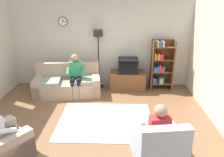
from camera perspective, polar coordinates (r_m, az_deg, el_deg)
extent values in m
plane|color=brown|center=(4.90, -5.42, -13.20)|extent=(12.00, 12.00, 0.00)
cube|color=beige|center=(6.84, -3.15, 9.23)|extent=(6.20, 0.12, 2.70)
cylinder|color=brown|center=(6.84, -13.02, 14.68)|extent=(0.28, 0.03, 0.28)
cylinder|color=white|center=(6.83, -13.05, 14.66)|extent=(0.24, 0.01, 0.24)
cube|color=black|center=(6.82, -13.09, 14.91)|extent=(0.02, 0.01, 0.09)
cube|color=black|center=(6.81, -12.73, 14.67)|extent=(0.11, 0.01, 0.01)
cube|color=beige|center=(7.14, -27.33, 7.84)|extent=(0.12, 1.10, 1.20)
cube|color=tan|center=(6.48, -11.75, -2.47)|extent=(2.00, 1.09, 0.42)
cube|color=tan|center=(6.66, -11.78, 2.32)|extent=(1.91, 0.46, 0.48)
cube|color=tan|center=(6.42, -4.33, -1.62)|extent=(0.33, 0.86, 0.56)
cube|color=tan|center=(6.60, -19.07, -2.14)|extent=(0.33, 0.86, 0.56)
cube|color=gray|center=(6.30, -7.44, -0.32)|extent=(0.69, 0.76, 0.10)
cube|color=gray|center=(6.41, -16.40, -0.66)|extent=(0.69, 0.76, 0.10)
cube|color=brown|center=(6.74, 4.18, -0.49)|extent=(1.10, 0.56, 0.56)
cube|color=black|center=(6.97, 4.10, 0.51)|extent=(1.10, 0.04, 0.03)
cube|color=black|center=(6.55, 4.30, 3.53)|extent=(0.60, 0.48, 0.44)
cube|color=black|center=(6.32, 4.39, 2.86)|extent=(0.50, 0.01, 0.36)
cube|color=brown|center=(6.70, 10.63, 3.54)|extent=(0.04, 0.36, 1.55)
cube|color=brown|center=(6.83, 15.96, 3.42)|extent=(0.04, 0.36, 1.55)
cube|color=brown|center=(6.91, 13.06, 3.91)|extent=(0.64, 0.02, 1.55)
cube|color=brown|center=(6.95, 12.92, -1.09)|extent=(0.60, 0.34, 0.02)
cube|color=#72338C|center=(6.85, 11.01, -0.34)|extent=(0.05, 0.28, 0.18)
cube|color=#2D59A5|center=(6.86, 11.51, -0.40)|extent=(0.05, 0.28, 0.17)
cube|color=black|center=(6.87, 12.02, -0.50)|extent=(0.05, 0.28, 0.14)
cube|color=#267F4C|center=(6.88, 12.48, -0.40)|extent=(0.04, 0.28, 0.17)
cube|color=silver|center=(6.89, 12.91, -0.44)|extent=(0.05, 0.28, 0.16)
cube|color=#267F4C|center=(6.90, 13.38, -0.32)|extent=(0.06, 0.28, 0.19)
cube|color=brown|center=(6.81, 13.19, 1.93)|extent=(0.60, 0.34, 0.02)
cube|color=#2D59A5|center=(6.72, 11.25, 2.59)|extent=(0.06, 0.28, 0.15)
cube|color=#2D59A5|center=(6.73, 11.74, 2.63)|extent=(0.05, 0.28, 0.16)
cube|color=#2D59A5|center=(6.74, 12.21, 2.72)|extent=(0.05, 0.28, 0.18)
cube|color=red|center=(6.75, 12.75, 2.81)|extent=(0.06, 0.28, 0.21)
cube|color=red|center=(6.76, 13.23, 2.61)|extent=(0.04, 0.28, 0.16)
cube|color=#2D59A5|center=(6.77, 13.64, 2.71)|extent=(0.04, 0.28, 0.19)
cube|color=brown|center=(6.70, 13.46, 5.06)|extent=(0.60, 0.34, 0.02)
cube|color=gold|center=(6.60, 11.40, 6.02)|extent=(0.03, 0.28, 0.20)
cube|color=red|center=(6.62, 11.80, 5.83)|extent=(0.06, 0.28, 0.16)
cube|color=gold|center=(6.63, 12.32, 5.91)|extent=(0.05, 0.28, 0.18)
cube|color=red|center=(6.64, 12.76, 5.84)|extent=(0.05, 0.28, 0.17)
cube|color=red|center=(6.65, 13.22, 5.88)|extent=(0.05, 0.28, 0.18)
cube|color=brown|center=(6.61, 13.74, 8.29)|extent=(0.60, 0.34, 0.02)
cube|color=#2D59A5|center=(6.52, 11.68, 9.27)|extent=(0.04, 0.28, 0.19)
cube|color=gold|center=(6.53, 12.14, 9.17)|extent=(0.05, 0.28, 0.17)
cube|color=#267F4C|center=(6.54, 12.66, 9.00)|extent=(0.05, 0.28, 0.14)
cube|color=#72338C|center=(6.55, 13.12, 9.18)|extent=(0.04, 0.28, 0.19)
cube|color=silver|center=(6.56, 13.56, 9.05)|extent=(0.04, 0.28, 0.16)
cylinder|color=black|center=(6.95, -3.46, -2.14)|extent=(0.28, 0.28, 0.03)
cylinder|color=black|center=(6.67, -3.61, 4.47)|extent=(0.04, 0.04, 1.70)
cylinder|color=black|center=(6.47, -3.80, 12.13)|extent=(0.28, 0.28, 0.20)
cube|color=tan|center=(4.48, -27.33, -16.37)|extent=(1.14, 1.15, 0.40)
cube|color=tan|center=(4.21, -25.40, -17.25)|extent=(0.64, 0.76, 0.56)
cube|color=#9EADBC|center=(4.08, 11.84, -18.13)|extent=(0.90, 0.93, 0.40)
cube|color=#9EADBC|center=(3.53, 14.18, -16.14)|extent=(0.82, 0.28, 0.50)
cube|color=#9EADBC|center=(3.98, 7.51, -17.54)|extent=(0.30, 0.82, 0.56)
cube|color=#9EADBC|center=(4.14, 15.99, -16.53)|extent=(0.30, 0.82, 0.56)
cube|color=#AD9E8E|center=(5.14, -1.79, -11.25)|extent=(2.20, 1.70, 0.01)
cube|color=#338C59|center=(6.27, -9.78, 2.45)|extent=(0.36, 0.24, 0.48)
sphere|color=#A37A5B|center=(6.16, -9.99, 5.50)|extent=(0.22, 0.22, 0.22)
cylinder|color=black|center=(6.17, -8.90, -0.19)|extent=(0.18, 0.39, 0.13)
cylinder|color=black|center=(6.18, -10.57, -0.25)|extent=(0.18, 0.39, 0.13)
cylinder|color=black|center=(6.10, -8.83, -3.28)|extent=(0.12, 0.12, 0.52)
cylinder|color=black|center=(6.11, -10.51, -3.34)|extent=(0.12, 0.12, 0.52)
cylinder|color=#338C59|center=(6.17, -7.87, 2.06)|extent=(0.13, 0.34, 0.20)
cylinder|color=#338C59|center=(6.20, -11.75, 1.90)|extent=(0.13, 0.34, 0.20)
cylinder|color=black|center=(4.47, -26.69, -12.89)|extent=(0.33, 0.38, 0.13)
cylinder|color=black|center=(4.33, -25.60, -13.86)|extent=(0.33, 0.38, 0.13)
cylinder|color=black|center=(4.65, -24.11, -14.31)|extent=(0.15, 0.15, 0.40)
cylinder|color=black|center=(4.51, -22.96, -15.27)|extent=(0.15, 0.15, 0.40)
cylinder|color=silver|center=(4.09, -26.42, -12.48)|extent=(0.27, 0.32, 0.20)
cube|color=red|center=(3.77, 12.60, -13.15)|extent=(0.36, 0.24, 0.48)
sphere|color=#A37A5B|center=(3.60, 12.99, -8.44)|extent=(0.22, 0.22, 0.22)
cylinder|color=#2D334C|center=(4.03, 10.23, -14.62)|extent=(0.18, 0.39, 0.13)
cylinder|color=#2D334C|center=(4.08, 12.75, -14.35)|extent=(0.18, 0.39, 0.13)
cylinder|color=#2D334C|center=(4.31, 9.36, -15.55)|extent=(0.12, 0.12, 0.40)
cylinder|color=#2D334C|center=(4.35, 11.74, -15.30)|extent=(0.12, 0.12, 0.40)
cylinder|color=red|center=(3.81, 9.03, -12.87)|extent=(0.13, 0.34, 0.20)
cylinder|color=red|center=(3.92, 15.12, -12.26)|extent=(0.13, 0.34, 0.20)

